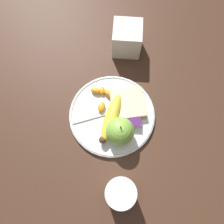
% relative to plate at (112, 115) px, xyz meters
% --- Properties ---
extents(ground_plane, '(3.00, 3.00, 0.00)m').
position_rel_plate_xyz_m(ground_plane, '(0.00, 0.00, -0.01)').
color(ground_plane, '#42281C').
extents(plate, '(0.26, 0.26, 0.01)m').
position_rel_plate_xyz_m(plate, '(0.00, 0.00, 0.00)').
color(plate, silver).
rests_on(plate, ground_plane).
extents(juice_glass, '(0.08, 0.08, 0.09)m').
position_rel_plate_xyz_m(juice_glass, '(0.04, -0.22, 0.03)').
color(juice_glass, silver).
rests_on(juice_glass, ground_plane).
extents(apple, '(0.08, 0.08, 0.09)m').
position_rel_plate_xyz_m(apple, '(0.03, -0.06, 0.04)').
color(apple, '#84BC47').
rests_on(apple, plate).
extents(banana, '(0.07, 0.16, 0.04)m').
position_rel_plate_xyz_m(banana, '(-0.00, -0.02, 0.02)').
color(banana, yellow).
rests_on(banana, plate).
extents(bread_slice, '(0.12, 0.11, 0.02)m').
position_rel_plate_xyz_m(bread_slice, '(0.05, 0.03, 0.02)').
color(bread_slice, tan).
rests_on(bread_slice, plate).
extents(fork, '(0.19, 0.09, 0.00)m').
position_rel_plate_xyz_m(fork, '(-0.00, 0.01, 0.01)').
color(fork, silver).
rests_on(fork, plate).
extents(jam_packet, '(0.04, 0.03, 0.02)m').
position_rel_plate_xyz_m(jam_packet, '(0.07, -0.02, 0.01)').
color(jam_packet, silver).
rests_on(jam_packet, plate).
extents(orange_segment_0, '(0.03, 0.03, 0.02)m').
position_rel_plate_xyz_m(orange_segment_0, '(-0.00, 0.05, 0.01)').
color(orange_segment_0, orange).
rests_on(orange_segment_0, plate).
extents(orange_segment_1, '(0.03, 0.02, 0.02)m').
position_rel_plate_xyz_m(orange_segment_1, '(-0.06, 0.07, 0.01)').
color(orange_segment_1, orange).
rests_on(orange_segment_1, plate).
extents(orange_segment_2, '(0.04, 0.03, 0.02)m').
position_rel_plate_xyz_m(orange_segment_2, '(-0.01, 0.06, 0.01)').
color(orange_segment_2, orange).
rests_on(orange_segment_2, plate).
extents(orange_segment_3, '(0.02, 0.03, 0.02)m').
position_rel_plate_xyz_m(orange_segment_3, '(-0.04, 0.07, 0.01)').
color(orange_segment_3, orange).
rests_on(orange_segment_3, plate).
extents(orange_segment_4, '(0.03, 0.04, 0.02)m').
position_rel_plate_xyz_m(orange_segment_4, '(-0.03, 0.02, 0.01)').
color(orange_segment_4, orange).
rests_on(orange_segment_4, plate).
extents(condiment_caddy, '(0.09, 0.09, 0.10)m').
position_rel_plate_xyz_m(condiment_caddy, '(0.03, 0.25, 0.04)').
color(condiment_caddy, silver).
rests_on(condiment_caddy, ground_plane).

